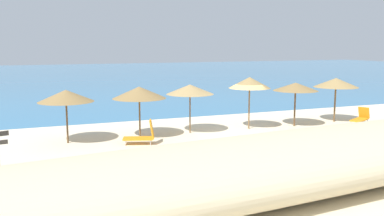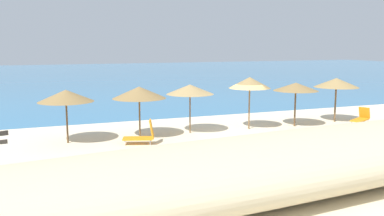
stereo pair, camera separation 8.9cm
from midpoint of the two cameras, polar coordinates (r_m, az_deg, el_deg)
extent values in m
plane|color=beige|center=(22.53, 6.94, -3.33)|extent=(160.00, 160.00, 0.00)
cube|color=teal|center=(64.01, -11.87, 4.34)|extent=(160.00, 76.32, 0.01)
ellipsoid|color=beige|center=(14.12, 15.84, -6.90)|extent=(46.38, 7.98, 1.91)
cylinder|color=brown|center=(20.69, -16.55, -1.69)|extent=(0.09, 0.09, 2.14)
cone|color=olive|center=(20.52, -16.70, 1.61)|extent=(2.61, 2.61, 0.57)
cylinder|color=brown|center=(21.14, -7.03, -1.17)|extent=(0.08, 0.08, 2.15)
cone|color=olive|center=(20.96, -7.09, 2.12)|extent=(2.67, 2.67, 0.59)
cylinder|color=brown|center=(22.07, -0.16, -0.58)|extent=(0.07, 0.07, 2.22)
cone|color=tan|center=(21.91, -0.16, 2.56)|extent=(2.49, 2.49, 0.51)
cylinder|color=brown|center=(23.34, 7.91, 0.10)|extent=(0.08, 0.08, 2.43)
cone|color=#9E7F4C|center=(23.18, 7.98, 3.45)|extent=(2.30, 2.30, 0.61)
cylinder|color=brown|center=(24.63, 13.97, 0.10)|extent=(0.09, 0.09, 2.20)
cone|color=olive|center=(24.48, 14.07, 2.83)|extent=(2.53, 2.53, 0.46)
cylinder|color=brown|center=(26.73, 19.04, 0.61)|extent=(0.10, 0.10, 2.26)
cone|color=#9E7F4C|center=(26.59, 19.17, 3.29)|extent=(2.64, 2.64, 0.55)
cube|color=orange|center=(19.89, -7.27, -4.13)|extent=(1.53, 1.06, 0.07)
cube|color=orange|center=(19.76, -5.39, -2.87)|extent=(0.40, 0.69, 0.88)
cylinder|color=silver|center=(20.25, -8.88, -4.39)|extent=(0.04, 0.04, 0.24)
cylinder|color=silver|center=(19.71, -9.04, -4.75)|extent=(0.04, 0.04, 0.24)
cylinder|color=silver|center=(20.16, -5.52, -4.38)|extent=(0.04, 0.04, 0.24)
cylinder|color=silver|center=(19.62, -5.59, -4.75)|extent=(0.04, 0.04, 0.24)
cube|color=orange|center=(26.36, 21.98, -1.50)|extent=(1.59, 1.23, 0.07)
cube|color=orange|center=(26.96, 22.52, -0.58)|extent=(0.54, 0.68, 0.67)
cylinder|color=silver|center=(25.90, 20.95, -1.98)|extent=(0.04, 0.04, 0.26)
cylinder|color=silver|center=(25.72, 22.05, -2.12)|extent=(0.04, 0.04, 0.26)
cylinder|color=silver|center=(27.06, 21.88, -1.60)|extent=(0.04, 0.04, 0.26)
cylinder|color=silver|center=(26.89, 22.94, -1.72)|extent=(0.04, 0.04, 0.26)
cube|color=white|center=(19.80, 5.73, -4.54)|extent=(0.40, 0.59, 0.30)
camera|label=1|loc=(0.04, -89.88, 0.02)|focal=39.14mm
camera|label=2|loc=(0.04, 90.12, -0.02)|focal=39.14mm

